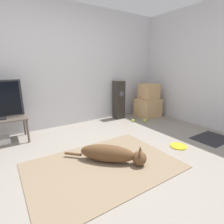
% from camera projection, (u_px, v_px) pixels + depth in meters
% --- Properties ---
extents(ground_plane, '(12.00, 12.00, 0.00)m').
position_uv_depth(ground_plane, '(115.00, 170.00, 2.25)').
color(ground_plane, gray).
extents(wall_back, '(8.00, 0.06, 2.55)m').
position_uv_depth(wall_back, '(58.00, 67.00, 3.62)').
color(wall_back, silver).
rests_on(wall_back, ground_plane).
extents(area_rug, '(1.93, 1.36, 0.01)m').
position_uv_depth(area_rug, '(103.00, 166.00, 2.34)').
color(area_rug, '#847056').
rests_on(area_rug, ground_plane).
extents(dog, '(0.86, 0.88, 0.25)m').
position_uv_depth(dog, '(112.00, 154.00, 2.39)').
color(dog, brown).
rests_on(dog, area_rug).
extents(frisbee, '(0.27, 0.27, 0.03)m').
position_uv_depth(frisbee, '(178.00, 146.00, 2.89)').
color(frisbee, yellow).
rests_on(frisbee, ground_plane).
extents(cardboard_box_lower, '(0.56, 0.51, 0.47)m').
position_uv_depth(cardboard_box_lower, '(148.00, 108.00, 4.58)').
color(cardboard_box_lower, tan).
rests_on(cardboard_box_lower, ground_plane).
extents(cardboard_box_upper, '(0.43, 0.39, 0.39)m').
position_uv_depth(cardboard_box_upper, '(149.00, 92.00, 4.47)').
color(cardboard_box_upper, tan).
rests_on(cardboard_box_upper, cardboard_box_lower).
extents(floor_speaker, '(0.23, 0.23, 0.95)m').
position_uv_depth(floor_speaker, '(119.00, 100.00, 4.37)').
color(floor_speaker, '#2D2823').
rests_on(floor_speaker, ground_plane).
extents(tennis_ball_by_boxes, '(0.07, 0.07, 0.07)m').
position_uv_depth(tennis_ball_by_boxes, '(133.00, 121.00, 4.17)').
color(tennis_ball_by_boxes, '#C6E033').
rests_on(tennis_ball_by_boxes, ground_plane).
extents(tennis_ball_near_speaker, '(0.07, 0.07, 0.07)m').
position_uv_depth(tennis_ball_near_speaker, '(145.00, 120.00, 4.18)').
color(tennis_ball_near_speaker, '#C6E033').
rests_on(tennis_ball_near_speaker, ground_plane).
extents(game_console, '(0.28, 0.25, 0.09)m').
position_uv_depth(game_console, '(1.00, 140.00, 3.03)').
color(game_console, white).
rests_on(game_console, ground_plane).
extents(door_mat, '(0.69, 0.50, 0.01)m').
position_uv_depth(door_mat, '(212.00, 138.00, 3.22)').
color(door_mat, '#28282D').
rests_on(door_mat, ground_plane).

